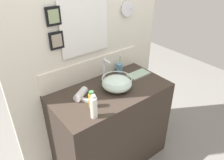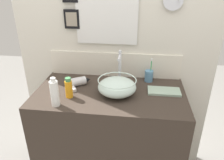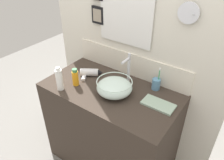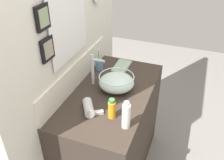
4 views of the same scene
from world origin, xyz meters
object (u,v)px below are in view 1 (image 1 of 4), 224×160
Objects in this scene: glass_bowl_sink at (117,83)px; hair_drier at (82,93)px; hand_towel at (138,74)px; lotion_bottle at (92,100)px; faucet at (105,67)px; toothbrush_cup at (119,68)px; shampoo_bottle at (94,107)px.

hair_drier is at bearing 163.89° from glass_bowl_sink.
hair_drier is 0.66m from hand_towel.
lotion_bottle is at bearing -165.58° from glass_bowl_sink.
hair_drier is 1.34× the size of lotion_bottle.
lotion_bottle is (-0.33, -0.28, -0.08)m from faucet.
toothbrush_cup is (0.23, 0.25, -0.01)m from glass_bowl_sink.
hair_drier is at bearing 178.16° from hand_towel.
faucet is at bearing -166.31° from toothbrush_cup.
shampoo_bottle reaches higher than glass_bowl_sink.
hand_towel is at bearing -58.17° from toothbrush_cup.
faucet is 0.26m from toothbrush_cup.
hair_drier is 1.03× the size of toothbrush_cup.
toothbrush_cup is at bearing 121.83° from hand_towel.
hair_drier reaches higher than hand_towel.
shampoo_bottle is at bearing -144.10° from toothbrush_cup.
hair_drier is at bearing -164.37° from toothbrush_cup.
glass_bowl_sink is at bearing 14.42° from lotion_bottle.
shampoo_bottle is at bearing -152.39° from glass_bowl_sink.
glass_bowl_sink is 0.34m from lotion_bottle.
hair_drier is (-0.32, -0.10, -0.12)m from faucet.
toothbrush_cup reaches higher than hair_drier.
shampoo_bottle is at bearing -134.60° from faucet.
hand_towel is (0.11, -0.18, -0.04)m from toothbrush_cup.
faucet is 1.38× the size of toothbrush_cup.
faucet reaches higher than toothbrush_cup.
lotion_bottle is (0.06, 0.12, -0.02)m from shampoo_bottle.
faucet reaches higher than shampoo_bottle.
toothbrush_cup is (0.23, 0.06, -0.11)m from faucet.
hair_drier is at bearing -162.98° from faucet.
shampoo_bottle is 1.34× the size of lotion_bottle.
faucet is 0.36m from hair_drier.
toothbrush_cup is at bearing 15.63° from hair_drier.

